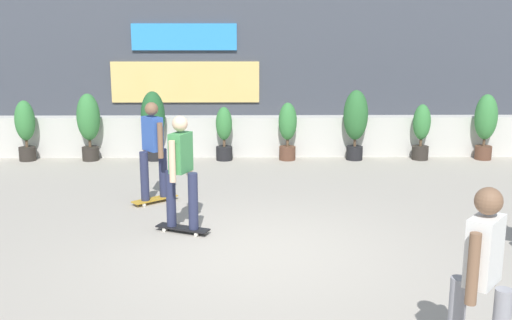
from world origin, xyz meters
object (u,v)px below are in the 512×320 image
at_px(potted_plant_4, 288,129).
at_px(potted_plant_5, 356,119).
at_px(potted_plant_1, 89,122).
at_px(potted_plant_2, 153,120).
at_px(potted_plant_0, 25,127).
at_px(potted_plant_6, 421,130).
at_px(skater_mid_plaza, 181,169).
at_px(potted_plant_7, 486,122).
at_px(skater_far_left, 482,278).
at_px(skater_by_wall_left, 153,148).
at_px(potted_plant_3, 224,132).

xyz_separation_m(potted_plant_4, potted_plant_5, (1.48, 0.00, 0.20)).
height_order(potted_plant_1, potted_plant_2, potted_plant_2).
distance_m(potted_plant_0, potted_plant_2, 2.79).
bearing_deg(potted_plant_6, potted_plant_5, -180.00).
bearing_deg(skater_mid_plaza, potted_plant_1, 117.83).
height_order(potted_plant_7, skater_far_left, skater_far_left).
bearing_deg(potted_plant_4, potted_plant_7, 0.00).
bearing_deg(potted_plant_6, skater_by_wall_left, -148.53).
bearing_deg(potted_plant_2, potted_plant_3, 0.00).
relative_size(potted_plant_1, potted_plant_4, 1.16).
bearing_deg(potted_plant_1, skater_mid_plaza, -62.17).
relative_size(potted_plant_6, potted_plant_7, 0.85).
height_order(potted_plant_1, potted_plant_7, potted_plant_1).
distance_m(potted_plant_4, skater_by_wall_left, 4.10).
height_order(potted_plant_0, skater_by_wall_left, skater_by_wall_left).
distance_m(potted_plant_7, skater_mid_plaza, 7.80).
relative_size(potted_plant_6, skater_mid_plaza, 0.72).
distance_m(potted_plant_4, skater_far_left, 8.68).
relative_size(potted_plant_1, potted_plant_7, 1.02).
height_order(potted_plant_4, skater_mid_plaza, skater_mid_plaza).
bearing_deg(potted_plant_0, potted_plant_2, -0.00).
height_order(potted_plant_3, skater_mid_plaza, skater_mid_plaza).
bearing_deg(skater_by_wall_left, potted_plant_2, 98.69).
relative_size(potted_plant_4, potted_plant_5, 0.82).
height_order(potted_plant_6, skater_far_left, skater_far_left).
distance_m(potted_plant_1, potted_plant_3, 2.95).
height_order(potted_plant_2, skater_far_left, skater_far_left).
bearing_deg(potted_plant_6, skater_far_left, -102.57).
distance_m(potted_plant_3, potted_plant_4, 1.39).
distance_m(potted_plant_2, potted_plant_6, 5.88).
bearing_deg(potted_plant_0, skater_far_left, -51.96).
height_order(potted_plant_1, skater_by_wall_left, skater_by_wall_left).
bearing_deg(potted_plant_0, potted_plant_7, -0.00).
height_order(skater_far_left, skater_by_wall_left, same).
bearing_deg(skater_far_left, potted_plant_1, 121.88).
xyz_separation_m(potted_plant_5, skater_by_wall_left, (-3.92, -3.29, 0.04)).
distance_m(potted_plant_2, skater_by_wall_left, 3.33).
xyz_separation_m(potted_plant_4, skater_by_wall_left, (-2.43, -3.29, 0.24)).
xyz_separation_m(potted_plant_2, skater_by_wall_left, (0.50, -3.29, 0.06)).
xyz_separation_m(potted_plant_5, potted_plant_7, (2.86, 0.00, -0.07)).
height_order(potted_plant_5, skater_by_wall_left, skater_by_wall_left).
distance_m(potted_plant_6, skater_mid_plaza, 6.75).
bearing_deg(skater_far_left, skater_mid_plaza, 126.52).
bearing_deg(skater_mid_plaza, potted_plant_6, 45.30).
xyz_separation_m(potted_plant_0, skater_far_left, (6.74, -8.61, 0.20)).
xyz_separation_m(skater_mid_plaza, skater_by_wall_left, (-0.63, 1.51, 0.00)).
xyz_separation_m(potted_plant_0, potted_plant_4, (5.72, -0.00, -0.05)).
bearing_deg(potted_plant_5, skater_by_wall_left, -139.97).
xyz_separation_m(potted_plant_5, skater_mid_plaza, (-3.29, -4.80, 0.04)).
bearing_deg(skater_mid_plaza, potted_plant_4, 69.38).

